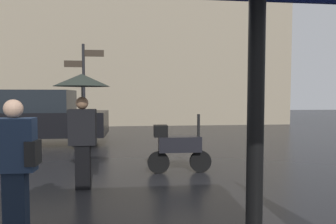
{
  "coord_description": "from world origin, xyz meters",
  "views": [
    {
      "loc": [
        -0.2,
        -2.5,
        1.62
      ],
      "look_at": [
        0.59,
        4.74,
        1.22
      ],
      "focal_mm": 32.05,
      "sensor_mm": 36.0,
      "label": 1
    }
  ],
  "objects_px": {
    "pedestrian_with_bag": "(16,159)",
    "parked_car_left": "(42,117)",
    "street_signpost": "(84,88)",
    "pedestrian_with_umbrella": "(82,100)",
    "parked_scooter": "(178,147)"
  },
  "relations": [
    {
      "from": "pedestrian_with_umbrella",
      "to": "pedestrian_with_bag",
      "type": "relative_size",
      "value": 1.26
    },
    {
      "from": "pedestrian_with_bag",
      "to": "street_signpost",
      "type": "height_order",
      "value": "street_signpost"
    },
    {
      "from": "pedestrian_with_bag",
      "to": "street_signpost",
      "type": "distance_m",
      "value": 5.12
    },
    {
      "from": "pedestrian_with_umbrella",
      "to": "parked_scooter",
      "type": "distance_m",
      "value": 2.23
    },
    {
      "from": "pedestrian_with_umbrella",
      "to": "parked_car_left",
      "type": "xyz_separation_m",
      "value": [
        -2.13,
        4.86,
        -0.63
      ]
    },
    {
      "from": "pedestrian_with_umbrella",
      "to": "parked_scooter",
      "type": "xyz_separation_m",
      "value": [
        1.78,
        0.89,
        -1.0
      ]
    },
    {
      "from": "pedestrian_with_umbrella",
      "to": "street_signpost",
      "type": "xyz_separation_m",
      "value": [
        -0.51,
        3.29,
        0.3
      ]
    },
    {
      "from": "pedestrian_with_bag",
      "to": "street_signpost",
      "type": "xyz_separation_m",
      "value": [
        -0.07,
        5.03,
        0.95
      ]
    },
    {
      "from": "parked_car_left",
      "to": "street_signpost",
      "type": "height_order",
      "value": "street_signpost"
    },
    {
      "from": "pedestrian_with_bag",
      "to": "parked_car_left",
      "type": "bearing_deg",
      "value": 26.86
    },
    {
      "from": "pedestrian_with_bag",
      "to": "parked_car_left",
      "type": "height_order",
      "value": "parked_car_left"
    },
    {
      "from": "parked_car_left",
      "to": "street_signpost",
      "type": "xyz_separation_m",
      "value": [
        1.62,
        -1.57,
        0.93
      ]
    },
    {
      "from": "pedestrian_with_bag",
      "to": "parked_scooter",
      "type": "bearing_deg",
      "value": -27.78
    },
    {
      "from": "parked_scooter",
      "to": "street_signpost",
      "type": "distance_m",
      "value": 3.56
    },
    {
      "from": "pedestrian_with_umbrella",
      "to": "parked_scooter",
      "type": "relative_size",
      "value": 1.48
    }
  ]
}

